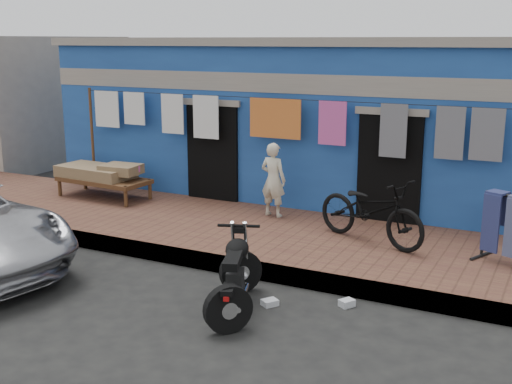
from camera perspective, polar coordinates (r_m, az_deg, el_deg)
name	(u,v)px	position (r m, az deg, el deg)	size (l,w,h in m)	color
ground	(183,316)	(8.09, -6.53, -10.92)	(80.00, 80.00, 0.00)	black
sidewalk	(284,240)	(10.51, 2.47, -4.31)	(28.00, 3.00, 0.25)	brown
curb	(242,268)	(9.27, -1.26, -6.75)	(28.00, 0.10, 0.25)	gray
building	(362,119)	(13.84, 9.42, 6.44)	(12.20, 5.20, 3.36)	navy
clothesline	(294,126)	(11.41, 3.39, 5.88)	(10.06, 0.06, 2.10)	brown
seated_person	(273,180)	(11.32, 1.54, 1.10)	(0.48, 0.32, 1.32)	beige
bicycle	(371,203)	(10.00, 10.21, -0.95)	(0.68, 1.94, 1.26)	black
motorcycle	(235,273)	(8.00, -1.91, -7.22)	(1.07, 1.64, 1.00)	black
charpoy	(104,181)	(13.08, -13.36, 0.96)	(2.02, 1.05, 0.66)	brown
litter_a	(241,288)	(8.80, -1.35, -8.52)	(0.16, 0.12, 0.07)	silver
litter_b	(347,303)	(8.38, 8.08, -9.75)	(0.18, 0.14, 0.09)	silver
litter_c	(270,303)	(8.33, 1.23, -9.80)	(0.19, 0.16, 0.08)	silver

